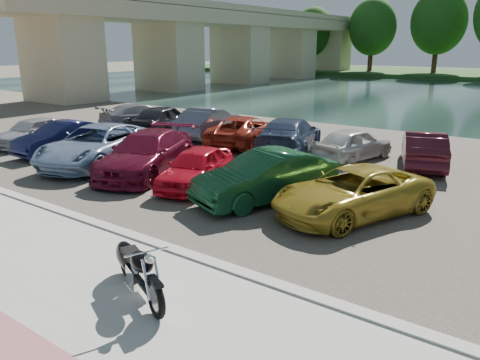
% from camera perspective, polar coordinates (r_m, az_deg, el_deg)
% --- Properties ---
extents(ground, '(200.00, 200.00, 0.00)m').
position_cam_1_polar(ground, '(8.86, -14.31, -14.18)').
color(ground, '#595447').
rests_on(ground, ground).
extents(promenade, '(60.00, 6.00, 0.10)m').
position_cam_1_polar(promenade, '(8.34, -19.80, -16.34)').
color(promenade, '#A9A79F').
rests_on(promenade, ground).
extents(kerb, '(60.00, 0.30, 0.14)m').
position_cam_1_polar(kerb, '(10.04, -5.48, -9.49)').
color(kerb, '#A9A79F').
rests_on(kerb, ground).
extents(parking_lot, '(60.00, 18.00, 0.04)m').
position_cam_1_polar(parking_lot, '(17.42, 14.47, 1.04)').
color(parking_lot, '#3F3932').
rests_on(parking_lot, ground).
extents(bridge, '(7.00, 56.00, 8.55)m').
position_cam_1_polar(bridge, '(57.05, -0.65, 17.23)').
color(bridge, '#C6B489').
rests_on(bridge, ground).
extents(motorcycle, '(2.20, 1.16, 1.05)m').
position_cam_1_polar(motorcycle, '(8.77, -12.62, -10.24)').
color(motorcycle, black).
rests_on(motorcycle, promenade).
extents(car_0, '(1.98, 3.91, 1.28)m').
position_cam_1_polar(car_0, '(22.97, -24.00, 5.41)').
color(car_0, '#A5A7B1').
rests_on(car_0, parking_lot).
extents(car_1, '(1.48, 4.02, 1.32)m').
position_cam_1_polar(car_1, '(20.82, -20.87, 4.82)').
color(car_1, '#151844').
rests_on(car_1, parking_lot).
extents(car_2, '(3.87, 5.82, 1.48)m').
position_cam_1_polar(car_2, '(18.39, -17.01, 4.07)').
color(car_2, '#8098BA').
rests_on(car_2, parking_lot).
extents(car_3, '(3.70, 5.45, 1.47)m').
position_cam_1_polar(car_3, '(16.61, -11.33, 3.20)').
color(car_3, maroon).
rests_on(car_3, parking_lot).
extents(car_4, '(2.49, 3.96, 1.26)m').
position_cam_1_polar(car_4, '(14.91, -5.39, 1.56)').
color(car_4, red).
rests_on(car_4, parking_lot).
extents(car_5, '(2.98, 4.63, 1.44)m').
position_cam_1_polar(car_5, '(13.40, 3.22, 0.35)').
color(car_5, '#114022').
rests_on(car_5, parking_lot).
extents(car_6, '(3.65, 5.02, 1.27)m').
position_cam_1_polar(car_6, '(12.64, 13.59, -1.47)').
color(car_6, '#A48B25').
rests_on(car_6, parking_lot).
extents(car_7, '(2.67, 4.78, 1.31)m').
position_cam_1_polar(car_7, '(26.38, -12.08, 7.69)').
color(car_7, gray).
rests_on(car_7, parking_lot).
extents(car_8, '(2.68, 4.62, 1.48)m').
position_cam_1_polar(car_8, '(24.30, -9.29, 7.34)').
color(car_8, black).
rests_on(car_8, parking_lot).
extents(car_9, '(2.38, 4.65, 1.46)m').
position_cam_1_polar(car_9, '(23.07, -3.81, 7.03)').
color(car_9, '#595A6B').
rests_on(car_9, parking_lot).
extents(car_10, '(3.27, 5.13, 1.32)m').
position_cam_1_polar(car_10, '(21.21, 0.50, 6.07)').
color(car_10, '#9E2D1A').
rests_on(car_10, parking_lot).
extents(car_11, '(3.43, 5.41, 1.46)m').
position_cam_1_polar(car_11, '(19.82, 6.03, 5.48)').
color(car_11, navy).
rests_on(car_11, parking_lot).
extents(car_12, '(2.30, 4.01, 1.28)m').
position_cam_1_polar(car_12, '(18.92, 13.64, 4.33)').
color(car_12, silver).
rests_on(car_12, parking_lot).
extents(car_13, '(2.67, 4.30, 1.34)m').
position_cam_1_polar(car_13, '(18.55, 21.48, 3.52)').
color(car_13, '#41111B').
rests_on(car_13, parking_lot).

